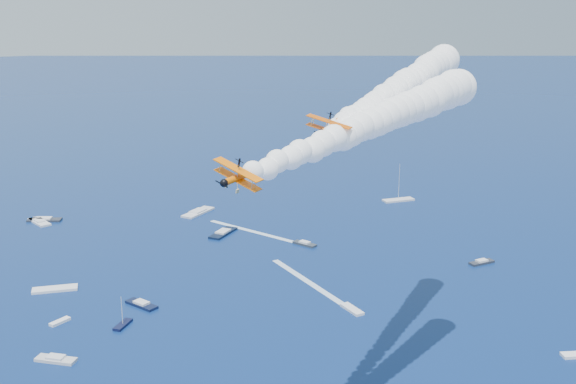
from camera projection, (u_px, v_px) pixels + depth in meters
name	position (u px, v px, depth m)	size (l,w,h in m)	color
biplane_lead	(329.00, 128.00, 108.17)	(6.41, 7.19, 4.33)	#E95704
biplane_trail	(239.00, 177.00, 90.36)	(6.51, 7.31, 4.40)	#FF6E05
smoke_trail_lead	(401.00, 87.00, 136.91)	(58.11, 43.32, 12.50)	white
smoke_trail_trail	(377.00, 121.00, 115.94)	(63.79, 33.55, 12.50)	white
spectator_boats	(142.00, 271.00, 209.22)	(243.35, 187.28, 0.70)	white
boat_wakes	(102.00, 285.00, 199.67)	(142.70, 158.87, 0.04)	white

